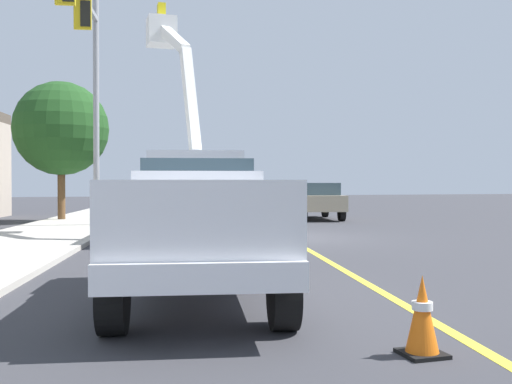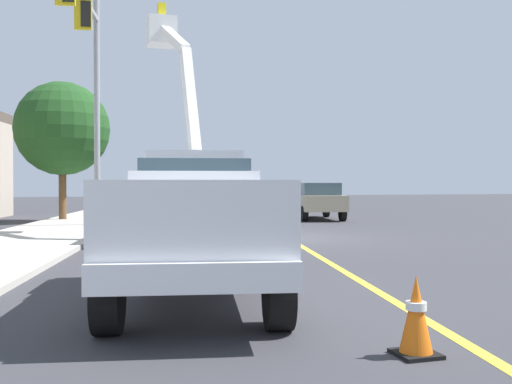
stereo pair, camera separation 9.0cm
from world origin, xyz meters
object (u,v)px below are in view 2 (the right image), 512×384
Objects in this scene: passing_minivan at (316,198)px; traffic_cone_mid_front at (251,216)px; traffic_cone_leading at (416,316)px; service_pickup_truck at (195,222)px; traffic_signal_mast at (88,60)px; utility_bucket_truck at (195,185)px.

traffic_cone_mid_front is at bearing 132.36° from passing_minivan.
traffic_cone_leading is 16.80m from traffic_cone_mid_front.
traffic_signal_mast is (12.67, 1.28, 4.80)m from service_pickup_truck.
passing_minivan is at bearing -47.64° from traffic_cone_mid_front.
traffic_cone_leading is (-3.28, -1.53, -0.74)m from service_pickup_truck.
passing_minivan is 0.57× the size of traffic_signal_mast.
passing_minivan is 5.82m from traffic_cone_mid_front.
passing_minivan reaches higher than traffic_cone_mid_front.
utility_bucket_truck is 13.65m from traffic_cone_leading.
service_pickup_truck reaches higher than passing_minivan.
utility_bucket_truck reaches higher than traffic_cone_leading.
traffic_signal_mast is (15.95, 2.82, 5.53)m from traffic_cone_leading.
service_pickup_truck is at bearing -174.22° from traffic_signal_mast.
utility_bucket_truck is at bearing 136.66° from traffic_cone_mid_front.
utility_bucket_truck reaches higher than passing_minivan.
traffic_cone_mid_front is at bearing -10.90° from traffic_cone_leading.
traffic_cone_leading is (-13.58, 0.42, -1.24)m from utility_bucket_truck.
passing_minivan is (6.82, -7.03, -0.65)m from utility_bucket_truck.
service_pickup_truck is 13.61m from traffic_signal_mast.
service_pickup_truck is at bearing 169.24° from utility_bucket_truck.
service_pickup_truck is (-10.30, 1.96, -0.50)m from utility_bucket_truck.
traffic_signal_mast is at bearing 5.78° from service_pickup_truck.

